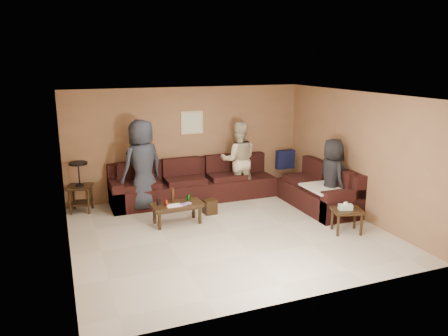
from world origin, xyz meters
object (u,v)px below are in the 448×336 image
Objects in this scene: end_table_left at (80,186)px; person_right at (332,177)px; person_middle at (238,160)px; coffee_table at (177,206)px; side_table_right at (347,212)px; waste_bin at (210,207)px; person_left at (142,165)px; sectional_sofa at (237,189)px.

end_table_left is 5.17m from person_right.
person_middle is 1.10× the size of person_right.
coffee_table is 1.56× the size of side_table_right.
end_table_left is 3.53× the size of waste_bin.
end_table_left is at bearing 156.09° from waste_bin.
person_middle reaches higher than end_table_left.
end_table_left is 0.55× the size of person_left.
sectional_sofa reaches higher than waste_bin.
coffee_table is 0.94× the size of end_table_left.
sectional_sofa is at bearing 52.49° from person_right.
coffee_table is at bearing 150.77° from side_table_right.
person_right reaches higher than end_table_left.
person_middle is 2.20m from person_right.
waste_bin is (0.78, 0.30, -0.20)m from coffee_table.
coffee_table is at bearing 48.17° from person_middle.
side_table_right is 0.37× the size of person_middle.
person_left is at bearing 17.19° from person_middle.
side_table_right is at bearing -42.87° from waste_bin.
person_right is at bearing 72.23° from side_table_right.
coffee_table is (-1.57, -0.75, 0.03)m from sectional_sofa.
side_table_right is 0.33× the size of person_left.
person_middle is at bearing 158.42° from person_left.
end_table_left is at bearing 168.81° from sectional_sofa.
person_left is 1.22× the size of person_right.
person_left reaches higher than end_table_left.
waste_bin is (-2.00, 1.86, -0.24)m from side_table_right.
person_middle reaches higher than waste_bin.
person_right is at bearing 130.53° from person_left.
side_table_right is 2.94m from person_middle.
waste_bin is at bearing -150.65° from sectional_sofa.
person_middle is at bearing 40.60° from person_right.
person_middle is (1.01, 0.86, 0.72)m from waste_bin.
side_table_right is at bearing -33.46° from end_table_left.
person_right is (3.51, -1.69, -0.17)m from person_left.
person_middle is (0.21, 0.42, 0.54)m from sectional_sofa.
coffee_table reaches higher than waste_bin.
waste_bin is at bearing 21.14° from coffee_table.
waste_bin is at bearing -23.91° from end_table_left.
end_table_left is 2.72m from waste_bin.
waste_bin is 0.16× the size of person_left.
sectional_sofa is 2.08m from person_right.
coffee_table is 0.52× the size of person_left.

